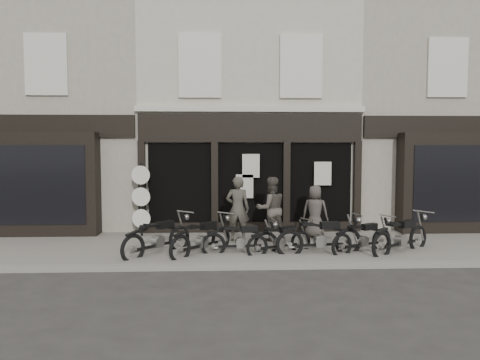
{
  "coord_description": "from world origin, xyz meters",
  "views": [
    {
      "loc": [
        -1.01,
        -11.96,
        2.83
      ],
      "look_at": [
        -0.4,
        1.6,
        1.88
      ],
      "focal_mm": 35.0,
      "sensor_mm": 36.0,
      "label": 1
    }
  ],
  "objects_px": {
    "motorcycle_5": "(363,240)",
    "man_right": "(315,211)",
    "motorcycle_6": "(401,239)",
    "motorcycle_0": "(158,240)",
    "motorcycle_2": "(241,242)",
    "motorcycle_4": "(320,240)",
    "man_centre": "(271,209)",
    "advert_sign_post": "(141,203)",
    "motorcycle_3": "(280,242)",
    "man_left": "(238,209)",
    "motorcycle_1": "(202,241)"
  },
  "relations": [
    {
      "from": "motorcycle_4",
      "to": "motorcycle_1",
      "type": "bearing_deg",
      "value": 170.52
    },
    {
      "from": "man_right",
      "to": "motorcycle_1",
      "type": "bearing_deg",
      "value": 50.17
    },
    {
      "from": "motorcycle_1",
      "to": "motorcycle_6",
      "type": "bearing_deg",
      "value": -49.7
    },
    {
      "from": "motorcycle_3",
      "to": "motorcycle_1",
      "type": "bearing_deg",
      "value": 155.37
    },
    {
      "from": "motorcycle_3",
      "to": "motorcycle_4",
      "type": "height_order",
      "value": "motorcycle_4"
    },
    {
      "from": "motorcycle_0",
      "to": "motorcycle_6",
      "type": "distance_m",
      "value": 6.33
    },
    {
      "from": "motorcycle_4",
      "to": "motorcycle_5",
      "type": "xyz_separation_m",
      "value": [
        1.16,
        0.14,
        -0.04
      ]
    },
    {
      "from": "motorcycle_4",
      "to": "advert_sign_post",
      "type": "distance_m",
      "value": 5.62
    },
    {
      "from": "advert_sign_post",
      "to": "man_left",
      "type": "bearing_deg",
      "value": -8.89
    },
    {
      "from": "man_centre",
      "to": "advert_sign_post",
      "type": "relative_size",
      "value": 0.79
    },
    {
      "from": "motorcycle_1",
      "to": "motorcycle_4",
      "type": "distance_m",
      "value": 3.06
    },
    {
      "from": "motorcycle_5",
      "to": "motorcycle_4",
      "type": "bearing_deg",
      "value": 159.31
    },
    {
      "from": "motorcycle_2",
      "to": "motorcycle_5",
      "type": "bearing_deg",
      "value": -5.64
    },
    {
      "from": "motorcycle_1",
      "to": "man_right",
      "type": "xyz_separation_m",
      "value": [
        3.33,
        1.89,
        0.49
      ]
    },
    {
      "from": "motorcycle_1",
      "to": "advert_sign_post",
      "type": "bearing_deg",
      "value": 80.36
    },
    {
      "from": "motorcycle_0",
      "to": "motorcycle_2",
      "type": "xyz_separation_m",
      "value": [
        2.14,
        -0.03,
        -0.05
      ]
    },
    {
      "from": "motorcycle_4",
      "to": "motorcycle_3",
      "type": "bearing_deg",
      "value": 165.53
    },
    {
      "from": "motorcycle_4",
      "to": "advert_sign_post",
      "type": "xyz_separation_m",
      "value": [
        -5.0,
        2.48,
        0.71
      ]
    },
    {
      "from": "motorcycle_6",
      "to": "man_centre",
      "type": "height_order",
      "value": "man_centre"
    },
    {
      "from": "motorcycle_4",
      "to": "motorcycle_6",
      "type": "xyz_separation_m",
      "value": [
        2.14,
        0.05,
        -0.0
      ]
    },
    {
      "from": "advert_sign_post",
      "to": "motorcycle_3",
      "type": "bearing_deg",
      "value": -23.46
    },
    {
      "from": "motorcycle_2",
      "to": "motorcycle_4",
      "type": "height_order",
      "value": "motorcycle_4"
    },
    {
      "from": "motorcycle_0",
      "to": "motorcycle_1",
      "type": "bearing_deg",
      "value": -51.15
    },
    {
      "from": "man_left",
      "to": "man_centre",
      "type": "relative_size",
      "value": 1.01
    },
    {
      "from": "motorcycle_5",
      "to": "man_right",
      "type": "xyz_separation_m",
      "value": [
        -0.89,
        1.86,
        0.52
      ]
    },
    {
      "from": "motorcycle_3",
      "to": "man_left",
      "type": "relative_size",
      "value": 0.97
    },
    {
      "from": "motorcycle_1",
      "to": "motorcycle_4",
      "type": "bearing_deg",
      "value": -51.08
    },
    {
      "from": "motorcycle_4",
      "to": "advert_sign_post",
      "type": "height_order",
      "value": "advert_sign_post"
    },
    {
      "from": "motorcycle_0",
      "to": "man_centre",
      "type": "xyz_separation_m",
      "value": [
        3.08,
        1.5,
        0.61
      ]
    },
    {
      "from": "motorcycle_2",
      "to": "motorcycle_3",
      "type": "bearing_deg",
      "value": -5.83
    },
    {
      "from": "motorcycle_5",
      "to": "man_centre",
      "type": "bearing_deg",
      "value": 118.59
    },
    {
      "from": "motorcycle_3",
      "to": "man_centre",
      "type": "xyz_separation_m",
      "value": [
        -0.08,
        1.52,
        0.68
      ]
    },
    {
      "from": "man_centre",
      "to": "man_right",
      "type": "bearing_deg",
      "value": -178.75
    },
    {
      "from": "man_centre",
      "to": "motorcycle_3",
      "type": "bearing_deg",
      "value": 79.71
    },
    {
      "from": "motorcycle_1",
      "to": "man_centre",
      "type": "bearing_deg",
      "value": -10.7
    },
    {
      "from": "motorcycle_4",
      "to": "man_centre",
      "type": "xyz_separation_m",
      "value": [
        -1.1,
        1.65,
        0.61
      ]
    },
    {
      "from": "motorcycle_3",
      "to": "man_right",
      "type": "bearing_deg",
      "value": 30.21
    },
    {
      "from": "motorcycle_3",
      "to": "man_right",
      "type": "height_order",
      "value": "man_right"
    },
    {
      "from": "motorcycle_4",
      "to": "man_right",
      "type": "relative_size",
      "value": 1.46
    },
    {
      "from": "motorcycle_0",
      "to": "man_right",
      "type": "distance_m",
      "value": 4.85
    },
    {
      "from": "man_right",
      "to": "motorcycle_6",
      "type": "bearing_deg",
      "value": 154.23
    },
    {
      "from": "man_centre",
      "to": "man_right",
      "type": "relative_size",
      "value": 1.17
    },
    {
      "from": "motorcycle_6",
      "to": "man_right",
      "type": "bearing_deg",
      "value": 99.54
    },
    {
      "from": "motorcycle_0",
      "to": "motorcycle_3",
      "type": "distance_m",
      "value": 3.16
    },
    {
      "from": "man_right",
      "to": "motorcycle_5",
      "type": "bearing_deg",
      "value": 136.06
    },
    {
      "from": "motorcycle_0",
      "to": "motorcycle_5",
      "type": "distance_m",
      "value": 5.35
    },
    {
      "from": "motorcycle_0",
      "to": "motorcycle_5",
      "type": "xyz_separation_m",
      "value": [
        5.35,
        -0.01,
        -0.04
      ]
    },
    {
      "from": "motorcycle_0",
      "to": "advert_sign_post",
      "type": "height_order",
      "value": "advert_sign_post"
    },
    {
      "from": "motorcycle_3",
      "to": "motorcycle_5",
      "type": "relative_size",
      "value": 0.95
    },
    {
      "from": "motorcycle_2",
      "to": "motorcycle_4",
      "type": "bearing_deg",
      "value": -9.47
    }
  ]
}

